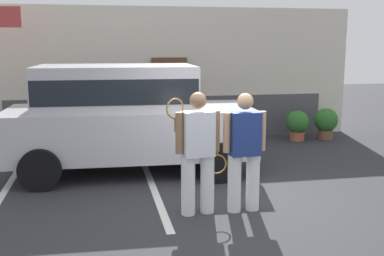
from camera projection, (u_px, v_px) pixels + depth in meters
The scene contains 9 objects.
ground_plane at pixel (226, 211), 6.96m from camera, with size 40.00×40.00×0.00m, color #2D2D33.
parking_stripe_0 at pixel (3, 194), 7.75m from camera, with size 0.12×4.40×0.01m, color silver.
parking_stripe_1 at pixel (152, 185), 8.22m from camera, with size 0.12×4.40×0.01m, color silver.
house_frontage at pixel (169, 77), 12.15m from camera, with size 9.76×0.40×3.37m.
parked_suv at pixel (124, 113), 8.88m from camera, with size 4.67×2.31×2.05m.
tennis_player_man at pixel (198, 151), 6.70m from camera, with size 0.79×0.33×1.78m.
tennis_player_woman at pixel (244, 151), 6.82m from camera, with size 0.91×0.30×1.75m.
potted_plant_by_porch at pixel (297, 124), 11.97m from camera, with size 0.58×0.58×0.77m.
potted_plant_secondary at pixel (326, 122), 12.14m from camera, with size 0.61×0.61×0.81m.
Camera 1 is at (-1.79, -6.40, 2.45)m, focal length 43.85 mm.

